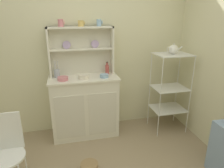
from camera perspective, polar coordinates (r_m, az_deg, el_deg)
wall_back at (r=3.04m, az=-8.80°, el=9.67°), size 3.84×0.05×2.50m
hutch_cabinet at (r=3.02m, az=-7.60°, el=-6.03°), size 0.97×0.45×0.90m
hutch_shelf_unit at (r=2.94m, az=-8.65°, el=10.19°), size 0.90×0.18×0.68m
bakers_rack at (r=3.15m, az=15.97°, el=0.09°), size 0.49×0.39×1.20m
wire_chair at (r=2.29m, az=-27.66°, el=-15.59°), size 0.36×0.36×0.85m
cup_rose_0 at (r=2.86m, az=-14.15°, el=16.27°), size 0.09×0.07×0.09m
cup_gold_1 at (r=2.87m, az=-8.68°, el=16.45°), size 0.09×0.08×0.08m
cup_sky_2 at (r=2.90m, az=-3.63°, el=16.78°), size 0.08×0.07×0.09m
bowl_mixing_large at (r=2.78m, az=-13.60°, el=1.49°), size 0.14×0.14×0.05m
bowl_floral_medium at (r=2.79m, az=-7.85°, el=2.06°), size 0.14×0.14×0.06m
bowl_cream_small at (r=2.83m, az=-2.18°, el=2.32°), size 0.12×0.12×0.05m
jam_bottle at (r=2.98m, az=-1.37°, el=4.20°), size 0.06×0.06×0.18m
utensil_jar at (r=2.92m, az=-15.15°, el=2.94°), size 0.08×0.08×0.24m
porcelain_teapot at (r=3.02m, az=16.84°, el=9.28°), size 0.22×0.13×0.15m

